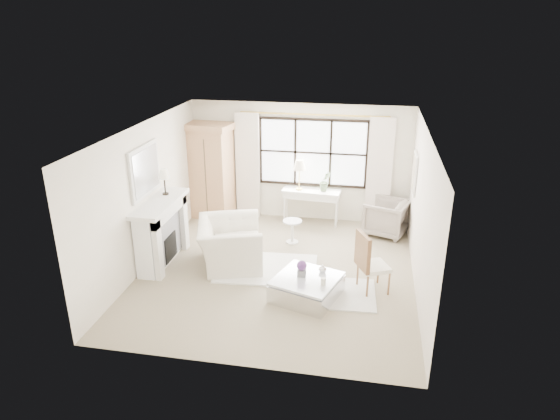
{
  "coord_description": "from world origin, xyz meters",
  "views": [
    {
      "loc": [
        1.56,
        -8.15,
        4.51
      ],
      "look_at": [
        0.01,
        0.2,
        1.17
      ],
      "focal_mm": 32.0,
      "sensor_mm": 36.0,
      "label": 1
    }
  ],
  "objects_px": {
    "club_armchair": "(230,244)",
    "coffee_table": "(307,288)",
    "console_table": "(311,206)",
    "armoire": "(210,170)"
  },
  "relations": [
    {
      "from": "club_armchair",
      "to": "coffee_table",
      "type": "relative_size",
      "value": 1.06
    },
    {
      "from": "console_table",
      "to": "armoire",
      "type": "bearing_deg",
      "value": -174.89
    },
    {
      "from": "armoire",
      "to": "coffee_table",
      "type": "relative_size",
      "value": 1.77
    },
    {
      "from": "armoire",
      "to": "club_armchair",
      "type": "height_order",
      "value": "armoire"
    },
    {
      "from": "console_table",
      "to": "club_armchair",
      "type": "relative_size",
      "value": 1.0
    },
    {
      "from": "club_armchair",
      "to": "coffee_table",
      "type": "xyz_separation_m",
      "value": [
        1.6,
        -0.94,
        -0.25
      ]
    },
    {
      "from": "console_table",
      "to": "club_armchair",
      "type": "height_order",
      "value": "club_armchair"
    },
    {
      "from": "console_table",
      "to": "coffee_table",
      "type": "xyz_separation_m",
      "value": [
        0.34,
        -3.27,
        -0.22
      ]
    },
    {
      "from": "armoire",
      "to": "console_table",
      "type": "distance_m",
      "value": 2.49
    },
    {
      "from": "armoire",
      "to": "coffee_table",
      "type": "distance_m",
      "value": 4.34
    }
  ]
}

